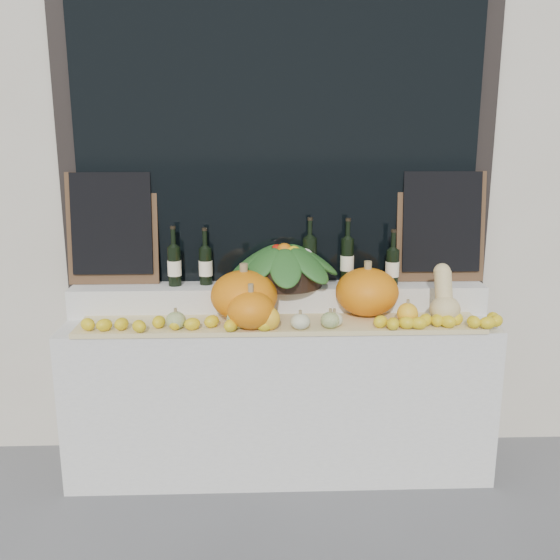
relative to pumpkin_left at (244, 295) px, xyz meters
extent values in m
cube|color=beige|center=(0.19, 0.79, 1.21)|extent=(7.00, 0.90, 4.50)
cube|color=black|center=(0.19, 0.34, 0.86)|extent=(2.40, 0.04, 2.10)
cube|color=black|center=(0.19, 0.31, 0.86)|extent=(2.20, 0.02, 2.00)
cube|color=silver|center=(0.19, 0.07, -0.60)|extent=(2.30, 0.55, 0.88)
cube|color=silver|center=(0.19, 0.22, -0.08)|extent=(2.30, 0.25, 0.16)
cube|color=tan|center=(0.19, -0.06, -0.14)|extent=(2.10, 0.32, 0.02)
ellipsoid|color=orange|center=(0.00, 0.00, 0.00)|extent=(0.46, 0.46, 0.26)
ellipsoid|color=orange|center=(0.66, 0.06, 0.00)|extent=(0.41, 0.41, 0.26)
ellipsoid|color=orange|center=(0.04, -0.15, -0.04)|extent=(0.26, 0.26, 0.19)
ellipsoid|color=#D9BE7F|center=(1.04, -0.09, -0.06)|extent=(0.16, 0.16, 0.14)
cylinder|color=#D9BE7F|center=(1.04, -0.04, 0.05)|extent=(0.09, 0.14, 0.18)
sphere|color=#D9BE7F|center=(1.04, 0.00, 0.12)|extent=(0.09, 0.09, 0.09)
ellipsoid|color=#406F21|center=(0.44, -0.16, -0.09)|extent=(0.10, 0.10, 0.08)
cylinder|color=olive|center=(0.44, -0.16, -0.04)|extent=(0.02, 0.02, 0.02)
ellipsoid|color=#406F21|center=(-0.03, -0.14, -0.08)|extent=(0.11, 0.11, 0.10)
cylinder|color=olive|center=(-0.03, -0.14, -0.02)|extent=(0.02, 0.02, 0.02)
ellipsoid|color=beige|center=(0.28, -0.18, -0.09)|extent=(0.10, 0.10, 0.08)
cylinder|color=olive|center=(0.28, -0.18, -0.04)|extent=(0.02, 0.02, 0.02)
ellipsoid|color=yellow|center=(0.13, -0.18, -0.07)|extent=(0.11, 0.11, 0.12)
cylinder|color=olive|center=(0.13, -0.18, 0.00)|extent=(0.02, 0.02, 0.02)
ellipsoid|color=beige|center=(0.46, -0.14, -0.09)|extent=(0.09, 0.09, 0.08)
cylinder|color=olive|center=(0.46, -0.14, -0.04)|extent=(0.02, 0.02, 0.02)
ellipsoid|color=yellow|center=(0.84, -0.11, -0.07)|extent=(0.11, 0.11, 0.11)
cylinder|color=olive|center=(0.84, -0.11, -0.01)|extent=(0.02, 0.02, 0.02)
ellipsoid|color=#406F21|center=(-0.34, -0.15, -0.09)|extent=(0.10, 0.10, 0.09)
cylinder|color=olive|center=(-0.34, -0.15, -0.03)|extent=(0.02, 0.02, 0.02)
cylinder|color=black|center=(0.22, 0.20, 0.06)|extent=(0.42, 0.42, 0.12)
cylinder|color=black|center=(-0.39, 0.21, 0.11)|extent=(0.07, 0.07, 0.22)
cylinder|color=black|center=(-0.39, 0.21, 0.27)|extent=(0.03, 0.03, 0.10)
cylinder|color=white|center=(-0.39, 0.21, 0.10)|extent=(0.08, 0.08, 0.08)
cylinder|color=black|center=(-0.39, 0.21, 0.33)|extent=(0.03, 0.03, 0.02)
cylinder|color=black|center=(-0.22, 0.24, 0.11)|extent=(0.07, 0.07, 0.20)
cylinder|color=black|center=(-0.22, 0.24, 0.26)|extent=(0.03, 0.03, 0.10)
cylinder|color=white|center=(-0.22, 0.24, 0.10)|extent=(0.08, 0.08, 0.08)
cylinder|color=black|center=(-0.22, 0.24, 0.31)|extent=(0.03, 0.03, 0.02)
cylinder|color=black|center=(0.36, 0.24, 0.13)|extent=(0.08, 0.08, 0.26)
cylinder|color=black|center=(0.36, 0.24, 0.31)|extent=(0.03, 0.03, 0.10)
cylinder|color=white|center=(0.36, 0.24, 0.12)|extent=(0.08, 0.08, 0.08)
cylinder|color=black|center=(0.36, 0.24, 0.37)|extent=(0.03, 0.03, 0.02)
cylinder|color=black|center=(0.57, 0.23, 0.13)|extent=(0.07, 0.07, 0.25)
cylinder|color=black|center=(0.57, 0.23, 0.31)|extent=(0.03, 0.03, 0.10)
cylinder|color=white|center=(0.57, 0.23, 0.12)|extent=(0.08, 0.08, 0.08)
cylinder|color=black|center=(0.57, 0.23, 0.36)|extent=(0.03, 0.03, 0.02)
cylinder|color=black|center=(0.82, 0.19, 0.10)|extent=(0.07, 0.07, 0.20)
cylinder|color=black|center=(0.82, 0.19, 0.25)|extent=(0.03, 0.03, 0.10)
cylinder|color=white|center=(0.82, 0.19, 0.09)|extent=(0.08, 0.08, 0.08)
cylinder|color=black|center=(0.82, 0.19, 0.31)|extent=(0.03, 0.03, 0.02)
cube|color=#4C331E|center=(-0.73, 0.29, 0.31)|extent=(0.50, 0.09, 0.62)
cube|color=black|center=(-0.73, 0.27, 0.34)|extent=(0.44, 0.08, 0.56)
cube|color=#4C331E|center=(1.11, 0.29, 0.31)|extent=(0.50, 0.09, 0.62)
cube|color=black|center=(1.11, 0.27, 0.34)|extent=(0.44, 0.08, 0.56)
camera|label=1|loc=(0.08, -3.16, 0.87)|focal=40.00mm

